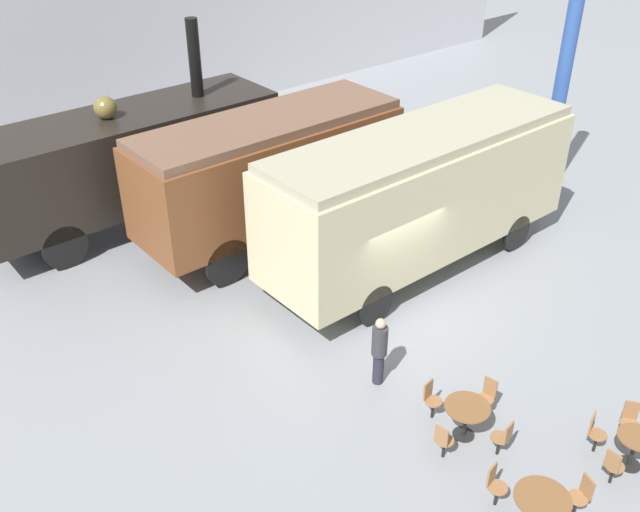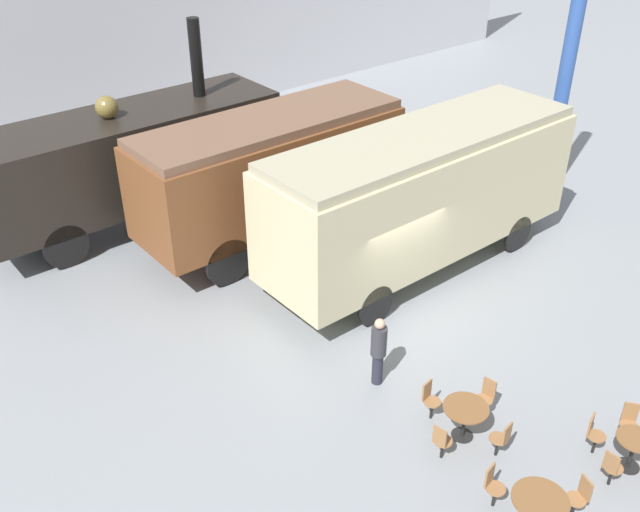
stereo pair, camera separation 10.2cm
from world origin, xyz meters
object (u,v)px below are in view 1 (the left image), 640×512
at_px(steam_locomotive, 129,157).
at_px(cafe_table_mid, 635,444).
at_px(cafe_table_near, 541,503).
at_px(visitor_person, 379,349).
at_px(cafe_table_far, 467,412).
at_px(passenger_coach_vintage, 420,190).
at_px(passenger_coach_wooden, 269,168).
at_px(cafe_chair_0, 582,494).

distance_m(steam_locomotive, cafe_table_mid, 15.11).
xyz_separation_m(cafe_table_near, visitor_person, (0.49, 4.49, 0.29)).
distance_m(cafe_table_near, visitor_person, 4.53).
bearing_deg(visitor_person, cafe_table_far, -84.17).
height_order(cafe_table_mid, visitor_person, visitor_person).
distance_m(passenger_coach_vintage, visitor_person, 5.25).
distance_m(passenger_coach_wooden, cafe_chair_0, 11.57).
bearing_deg(cafe_chair_0, visitor_person, -67.01).
bearing_deg(cafe_table_near, passenger_coach_vintage, 57.84).
relative_size(passenger_coach_vintage, visitor_person, 5.39).
relative_size(passenger_coach_vintage, cafe_table_mid, 12.28).
relative_size(cafe_table_far, visitor_person, 0.53).
bearing_deg(steam_locomotive, cafe_chair_0, -86.54).
bearing_deg(cafe_table_far, steam_locomotive, 93.74).
distance_m(steam_locomotive, passenger_coach_wooden, 4.31).
distance_m(passenger_coach_vintage, cafe_table_mid, 8.13).
relative_size(passenger_coach_wooden, cafe_chair_0, 8.90).
bearing_deg(cafe_table_far, passenger_coach_vintage, 52.64).
bearing_deg(cafe_table_near, visitor_person, 83.79).
height_order(steam_locomotive, cafe_table_far, steam_locomotive).
bearing_deg(cafe_table_near, passenger_coach_wooden, 77.48).
bearing_deg(passenger_coach_wooden, visitor_person, -106.69).
bearing_deg(cafe_table_near, steam_locomotive, 90.33).
xyz_separation_m(passenger_coach_wooden, cafe_table_far, (-1.73, -8.79, -1.63)).
height_order(passenger_coach_wooden, cafe_chair_0, passenger_coach_wooden).
bearing_deg(cafe_table_far, cafe_table_near, -107.72).
bearing_deg(passenger_coach_vintage, visitor_person, -145.09).
height_order(passenger_coach_wooden, cafe_table_mid, passenger_coach_wooden).
xyz_separation_m(cafe_chair_0, visitor_person, (-0.32, 4.77, 0.41)).
bearing_deg(steam_locomotive, visitor_person, -86.73).
distance_m(cafe_table_near, cafe_table_mid, 2.57).
height_order(steam_locomotive, cafe_chair_0, steam_locomotive).
distance_m(passenger_coach_wooden, passenger_coach_vintage, 4.25).
xyz_separation_m(steam_locomotive, visitor_person, (0.57, -10.03, -1.19)).
bearing_deg(cafe_table_near, cafe_table_far, 72.28).
height_order(passenger_coach_vintage, cafe_table_far, passenger_coach_vintage).
height_order(passenger_coach_wooden, visitor_person, passenger_coach_wooden).
bearing_deg(cafe_table_mid, cafe_chair_0, -179.76).
bearing_deg(passenger_coach_vintage, steam_locomotive, 123.60).
bearing_deg(cafe_table_mid, cafe_table_near, 173.87).
bearing_deg(cafe_table_mid, steam_locomotive, 100.10).
distance_m(cafe_table_near, cafe_table_far, 2.36).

